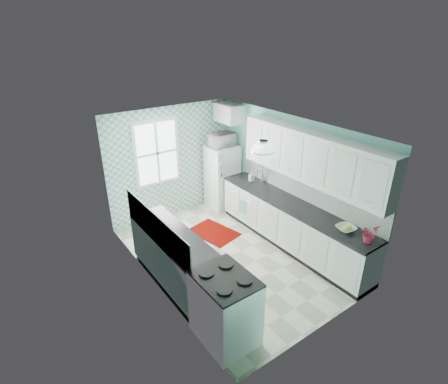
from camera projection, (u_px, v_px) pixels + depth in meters
floor at (229, 256)px, 6.73m from camera, size 3.00×4.40×0.02m
ceiling at (230, 128)px, 5.65m from camera, size 3.00×4.40×0.02m
wall_back at (171, 162)px, 7.81m from camera, size 3.00×0.02×2.50m
wall_front at (330, 258)px, 4.57m from camera, size 3.00×0.02×2.50m
wall_left at (152, 223)px, 5.39m from camera, size 0.02×4.40×2.50m
wall_right at (290, 178)px, 6.99m from camera, size 0.02×4.40×2.50m
accent_wall at (172, 162)px, 7.80m from camera, size 3.00×0.01×2.50m
window at (157, 153)px, 7.46m from camera, size 1.04×0.05×1.44m
backsplash_right at (304, 188)px, 6.70m from camera, size 0.02×3.60×0.51m
backsplash_left at (155, 228)px, 5.37m from camera, size 0.02×2.15×0.51m
upper_cabinets_right at (311, 157)px, 6.17m from camera, size 0.33×3.20×0.90m
upper_cabinet_fridge at (228, 113)px, 7.79m from camera, size 0.40×0.74×0.40m
ceiling_light at (263, 152)px, 5.14m from camera, size 0.34×0.34×0.35m
base_cabinets_right at (291, 226)px, 6.87m from camera, size 0.60×3.60×0.90m
countertop_right at (292, 205)px, 6.66m from camera, size 0.63×3.60×0.04m
base_cabinets_left at (175, 260)px, 5.85m from camera, size 0.60×2.15×0.90m
countertop_left at (174, 236)px, 5.65m from camera, size 0.63×2.15×0.04m
fridge at (222, 177)px, 8.31m from camera, size 0.66×0.66×1.52m
stove at (225, 307)px, 4.75m from camera, size 0.69×0.86×1.03m
sink at (255, 185)px, 7.48m from camera, size 0.54×0.46×0.53m
rug at (214, 232)px, 7.47m from camera, size 0.90×1.13×0.02m
dish_towel at (243, 207)px, 7.51m from camera, size 0.05×0.21×0.31m
fruit_bowl at (346, 229)px, 5.76m from camera, size 0.34×0.34×0.08m
potted_plant at (369, 234)px, 5.41m from camera, size 0.27×0.24×0.30m
soap_bottle at (251, 176)px, 7.59m from camera, size 0.11×0.12×0.21m
microwave at (222, 140)px, 7.92m from camera, size 0.55×0.38×0.31m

